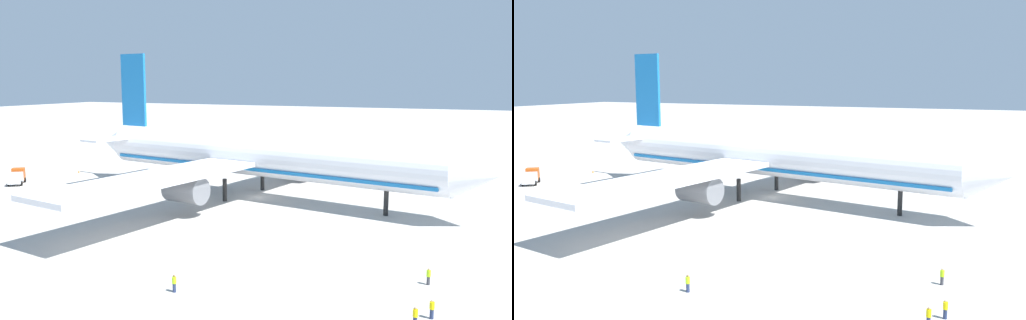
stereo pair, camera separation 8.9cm
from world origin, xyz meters
The scene contains 10 objects.
ground_plane centered at (0.00, 0.00, 0.00)m, with size 600.00×600.00×0.00m, color #ADA8A0.
airliner centered at (-1.23, 0.24, 6.81)m, with size 73.95×78.08×23.96m.
service_truck_2 centered at (-45.66, -8.15, 1.40)m, with size 5.04×5.65×2.74m.
baggage_cart_0 centered at (-0.39, 52.45, 0.83)m, with size 3.35×1.99×1.53m.
ground_worker_1 centered at (30.30, -38.14, 0.84)m, with size 0.47×0.47×1.66m.
ground_worker_2 centered at (31.31, -36.08, 0.83)m, with size 0.47×0.47×1.65m.
ground_worker_3 centered at (9.36, -39.98, 0.84)m, with size 0.54×0.54×1.66m.
ground_worker_4 centered at (30.13, -28.55, 0.83)m, with size 0.46×0.46×1.64m.
traffic_cone_0 centered at (-34.45, 22.84, 0.28)m, with size 0.36×0.36×0.55m, color orange.
traffic_cone_3 centered at (-44.13, 6.30, 0.28)m, with size 0.36×0.36×0.55m, color orange.
Camera 1 is at (35.56, -79.63, 19.04)m, focal length 38.06 mm.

